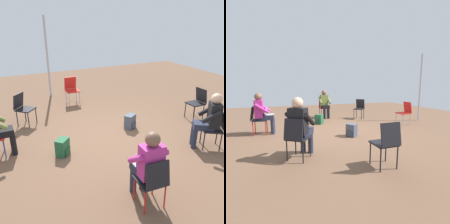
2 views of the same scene
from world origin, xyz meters
TOP-DOWN VIEW (x-y plane):
  - ground_plane at (0.00, 0.00)m, footprint 15.01×15.01m
  - chair_south at (-0.25, -2.52)m, footprint 0.41×0.44m
  - chair_west at (-2.71, -0.03)m, footprint 0.44×0.40m
  - chair_east at (2.34, -0.39)m, footprint 0.46×0.42m
  - chair_northeast at (1.43, 1.87)m, footprint 0.57×0.58m
  - chair_southwest at (-1.65, -1.67)m, footprint 0.58×0.59m
  - chair_north at (-0.01, 2.72)m, footprint 0.40×0.44m
  - person_with_laptop at (2.17, -0.38)m, footprint 0.54×0.51m
  - person_in_olive at (-0.26, -2.35)m, footprint 0.50×0.53m
  - person_in_black at (1.34, 1.73)m, footprint 0.63×0.63m
  - backpack_near_laptop_user at (0.28, -1.19)m, footprint 0.34×0.34m
  - backpack_by_empty_chair at (-0.23, 0.72)m, footprint 0.32×0.34m
  - tent_pole_near at (-3.80, -0.48)m, footprint 0.07×0.07m

SIDE VIEW (x-z plane):
  - ground_plane at x=0.00m, z-range 0.00..0.00m
  - backpack_near_laptop_user at x=0.28m, z-range -0.02..0.34m
  - backpack_by_empty_chair at x=-0.23m, z-range -0.02..0.34m
  - chair_south at x=-0.25m, z-range 0.07..0.92m
  - chair_west at x=-2.71m, z-range 0.07..0.92m
  - chair_east at x=2.34m, z-range 0.07..0.92m
  - chair_northeast at x=1.43m, z-range 0.07..0.92m
  - chair_southwest at x=-1.65m, z-range 0.07..0.92m
  - chair_north at x=-0.01m, z-range 0.07..0.92m
  - person_with_laptop at x=2.17m, z-range 0.07..1.31m
  - person_in_olive at x=-0.26m, z-range 0.07..1.31m
  - person_in_black at x=1.34m, z-range 0.07..1.31m
  - tent_pole_near at x=-3.80m, z-range 0.00..2.69m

